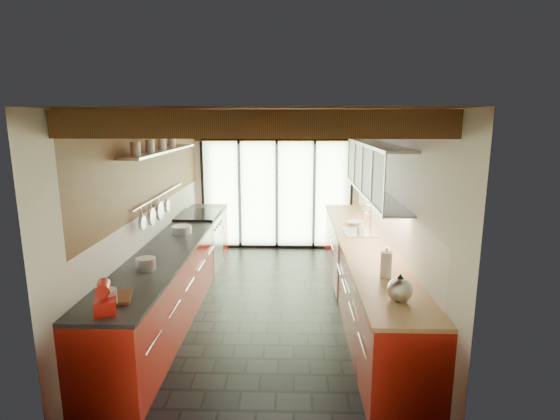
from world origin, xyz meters
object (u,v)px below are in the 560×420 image
Objects in this scene: kettle at (400,288)px; soap_bottle at (361,228)px; paper_towel at (386,265)px; bowl at (355,223)px; stand_mixer at (106,299)px.

kettle reaches higher than soap_bottle.
kettle is 0.90× the size of paper_towel.
paper_towel is 2.27m from bowl.
paper_towel is at bearing -90.00° from soap_bottle.
paper_towel is (0.00, 0.59, 0.02)m from kettle.
paper_towel is 1.84× the size of soap_bottle.
kettle reaches higher than bowl.
stand_mixer is 1.96× the size of soap_bottle.
kettle is at bearing -90.00° from soap_bottle.
stand_mixer is at bearing -134.63° from soap_bottle.
bowl is (0.00, 0.56, -0.06)m from soap_bottle.
bowl is (2.54, 3.14, -0.08)m from stand_mixer.
soap_bottle is at bearing 90.00° from paper_towel.
soap_bottle is (0.00, 1.70, -0.05)m from paper_towel.
paper_towel reaches higher than soap_bottle.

